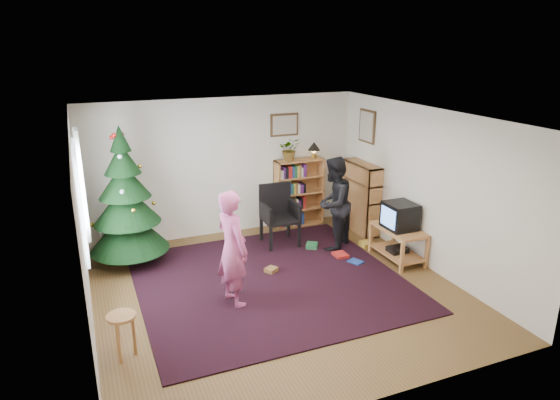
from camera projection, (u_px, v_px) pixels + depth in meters
name	position (u px, v px, depth m)	size (l,w,h in m)	color
floor	(277.00, 290.00, 7.20)	(5.00, 5.00, 0.00)	brown
ceiling	(277.00, 117.00, 6.43)	(5.00, 5.00, 0.00)	white
wall_back	(225.00, 167.00, 9.01)	(5.00, 0.02, 2.50)	silver
wall_front	(379.00, 290.00, 4.61)	(5.00, 0.02, 2.50)	silver
wall_left	(82.00, 235.00, 5.91)	(0.02, 5.00, 2.50)	silver
wall_right	(427.00, 189.00, 7.72)	(0.02, 5.00, 2.50)	silver
rug	(270.00, 281.00, 7.46)	(3.80, 3.60, 0.02)	black
window_pane	(81.00, 200.00, 6.37)	(0.04, 1.20, 1.40)	silver
curtain	(82.00, 185.00, 7.00)	(0.06, 0.35, 1.60)	white
picture_back	(284.00, 125.00, 9.19)	(0.55, 0.03, 0.42)	#4C3319
picture_right	(367.00, 126.00, 9.03)	(0.03, 0.50, 0.60)	#4C3319
christmas_tree	(127.00, 208.00, 7.81)	(1.23, 1.23, 2.24)	#3F2816
bookshelf_back	(299.00, 192.00, 9.56)	(0.95, 0.30, 1.30)	#BB7F43
bookshelf_right	(361.00, 197.00, 9.27)	(0.30, 0.95, 1.30)	#BB7F43
tv_stand	(398.00, 241.00, 8.11)	(0.53, 0.95, 0.55)	#BB7F43
crt_tv	(400.00, 216.00, 7.98)	(0.45, 0.49, 0.43)	black
armchair	(277.00, 212.00, 8.74)	(0.60, 0.60, 1.06)	black
stool	(122.00, 325.00, 5.57)	(0.32, 0.32, 0.54)	#BB7F43
person_standing	(232.00, 249.00, 6.62)	(0.59, 0.39, 1.61)	#B94A7D
person_by_chair	(333.00, 204.00, 8.43)	(0.78, 0.61, 1.61)	black
potted_plant	(290.00, 149.00, 9.23)	(0.39, 0.33, 0.43)	gray
table_lamp	(314.00, 147.00, 9.41)	(0.23, 0.23, 0.31)	#A57F33
floor_clutter	(330.00, 255.00, 8.28)	(2.12, 1.02, 0.08)	#A51E19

